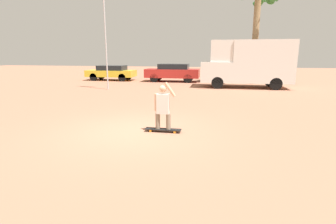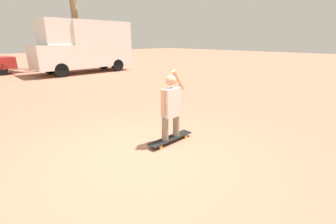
{
  "view_description": "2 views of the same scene",
  "coord_description": "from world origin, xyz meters",
  "px_view_note": "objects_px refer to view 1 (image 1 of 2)",
  "views": [
    {
      "loc": [
        2.45,
        -7.45,
        2.34
      ],
      "look_at": [
        0.92,
        0.7,
        0.49
      ],
      "focal_mm": 28.0,
      "sensor_mm": 36.0,
      "label": 1
    },
    {
      "loc": [
        -2.22,
        -3.02,
        2.09
      ],
      "look_at": [
        1.21,
        0.5,
        0.5
      ],
      "focal_mm": 24.0,
      "sensor_mm": 36.0,
      "label": 2
    }
  ],
  "objects_px": {
    "parked_car_yellow": "(111,72)",
    "flagpole": "(107,27)",
    "camper_van": "(248,62)",
    "skateboard": "(163,129)",
    "person_skateboarder": "(163,105)",
    "parked_car_red": "(173,72)"
  },
  "relations": [
    {
      "from": "skateboard",
      "to": "camper_van",
      "type": "bearing_deg",
      "value": 72.58
    },
    {
      "from": "person_skateboarder",
      "to": "parked_car_yellow",
      "type": "relative_size",
      "value": 0.34
    },
    {
      "from": "flagpole",
      "to": "person_skateboarder",
      "type": "bearing_deg",
      "value": -58.26
    },
    {
      "from": "skateboard",
      "to": "person_skateboarder",
      "type": "relative_size",
      "value": 0.77
    },
    {
      "from": "flagpole",
      "to": "camper_van",
      "type": "bearing_deg",
      "value": 16.48
    },
    {
      "from": "skateboard",
      "to": "camper_van",
      "type": "distance_m",
      "value": 12.24
    },
    {
      "from": "camper_van",
      "to": "parked_car_yellow",
      "type": "distance_m",
      "value": 11.86
    },
    {
      "from": "camper_van",
      "to": "parked_car_yellow",
      "type": "xyz_separation_m",
      "value": [
        -11.4,
        3.12,
        -1.02
      ]
    },
    {
      "from": "parked_car_red",
      "to": "flagpole",
      "type": "xyz_separation_m",
      "value": [
        -3.31,
        -5.71,
        3.2
      ]
    },
    {
      "from": "skateboard",
      "to": "parked_car_yellow",
      "type": "distance_m",
      "value": 16.63
    },
    {
      "from": "parked_car_red",
      "to": "flagpole",
      "type": "bearing_deg",
      "value": -120.11
    },
    {
      "from": "skateboard",
      "to": "parked_car_yellow",
      "type": "bearing_deg",
      "value": 117.84
    },
    {
      "from": "parked_car_yellow",
      "to": "flagpole",
      "type": "distance_m",
      "value": 7.06
    },
    {
      "from": "camper_van",
      "to": "skateboard",
      "type": "bearing_deg",
      "value": -107.42
    },
    {
      "from": "camper_van",
      "to": "person_skateboarder",
      "type": "bearing_deg",
      "value": -107.43
    },
    {
      "from": "skateboard",
      "to": "flagpole",
      "type": "bearing_deg",
      "value": 121.74
    },
    {
      "from": "parked_car_red",
      "to": "camper_van",
      "type": "bearing_deg",
      "value": -27.35
    },
    {
      "from": "person_skateboarder",
      "to": "skateboard",
      "type": "bearing_deg",
      "value": 0.0
    },
    {
      "from": "skateboard",
      "to": "person_skateboarder",
      "type": "xyz_separation_m",
      "value": [
        -0.0,
        -0.0,
        0.75
      ]
    },
    {
      "from": "skateboard",
      "to": "person_skateboarder",
      "type": "bearing_deg",
      "value": -180.0
    },
    {
      "from": "parked_car_yellow",
      "to": "flagpole",
      "type": "relative_size",
      "value": 0.62
    },
    {
      "from": "flagpole",
      "to": "parked_car_red",
      "type": "bearing_deg",
      "value": 59.89
    }
  ]
}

